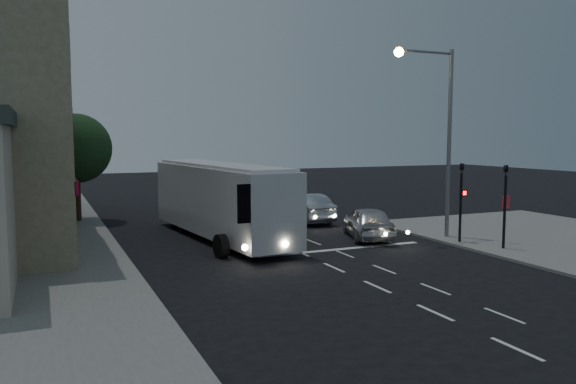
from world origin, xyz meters
name	(u,v)px	position (x,y,z in m)	size (l,w,h in m)	color
ground	(322,262)	(0.00, 0.00, 0.00)	(120.00, 120.00, 0.00)	black
road_markings	(314,245)	(1.29, 3.31, 0.00)	(8.00, 30.55, 0.01)	silver
tour_bus	(220,198)	(-2.20, 6.58, 2.00)	(3.74, 12.23, 3.69)	silver
car_suv	(368,222)	(4.49, 3.80, 0.79)	(1.87, 4.66, 1.59)	#BABABB
car_sedan_a	(305,208)	(4.01, 9.96, 0.82)	(1.75, 5.00, 1.65)	silver
car_sedan_b	(274,198)	(4.26, 15.37, 0.83)	(2.34, 5.75, 1.67)	#B9BCC2
car_sedan_c	(245,193)	(4.07, 20.80, 0.67)	(2.21, 4.79, 1.33)	silver
traffic_signal_main	(461,193)	(7.60, 0.78, 2.42)	(0.25, 0.35, 4.10)	black
traffic_signal_side	(505,196)	(8.30, -1.20, 2.42)	(0.18, 0.15, 4.10)	black
regulatory_sign	(505,211)	(9.30, -0.24, 1.60)	(0.45, 0.12, 2.20)	slate
streetlight	(439,121)	(7.34, 2.20, 5.73)	(3.32, 0.44, 9.00)	slate
street_tree	(76,145)	(-8.21, 15.02, 4.50)	(4.00, 4.00, 6.20)	black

